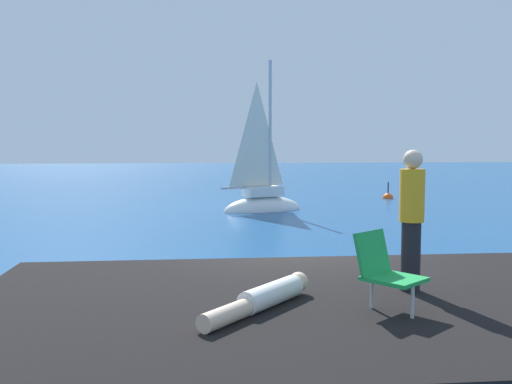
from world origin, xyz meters
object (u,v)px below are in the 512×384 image
person_standing (412,216)px  beach_chair (384,268)px  sailboat_near (263,202)px  marker_buoy (388,198)px  person_sunbather (264,297)px

person_standing → beach_chair: (-0.58, -0.75, -0.42)m
person_standing → beach_chair: bearing=-82.0°
sailboat_near → marker_buoy: (7.18, 4.78, -0.37)m
person_sunbather → sailboat_near: bearing=-145.8°
person_sunbather → marker_buoy: size_ratio=1.25×
person_standing → person_sunbather: bearing=-117.9°
beach_chair → marker_buoy: (8.18, 22.68, -1.51)m
marker_buoy → beach_chair: bearing=-109.8°
marker_buoy → person_standing: bearing=-109.1°
person_standing → marker_buoy: person_standing is taller
person_sunbather → person_standing: bearing=147.8°
person_standing → marker_buoy: (7.61, 21.93, -1.93)m
sailboat_near → marker_buoy: sailboat_near is taller
beach_chair → marker_buoy: size_ratio=0.71×
person_sunbather → marker_buoy: person_sunbather is taller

